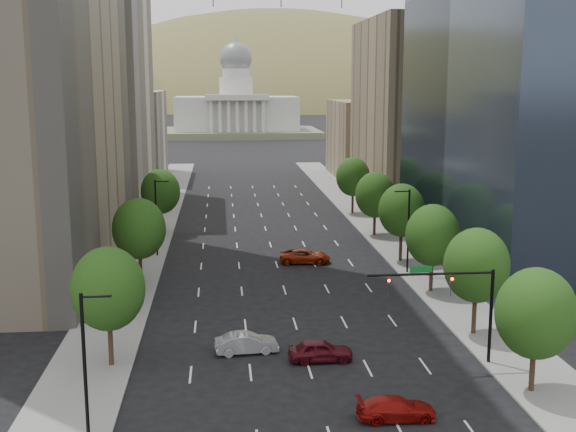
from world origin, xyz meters
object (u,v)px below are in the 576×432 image
object	(u,v)px
capitol	(236,113)
car_silver	(247,343)
car_maroon	(320,351)
car_red_near	(396,408)
traffic_signal	(458,296)
car_red_far	(305,256)

from	to	relation	value
capitol	car_silver	world-z (taller)	capitol
car_maroon	car_red_near	bearing A→B (deg)	-162.07
capitol	car_silver	size ratio (longest dim) A/B	12.74
traffic_signal	car_maroon	bearing A→B (deg)	170.34
car_maroon	car_red_far	distance (m)	28.91
capitol	car_maroon	size ratio (longest dim) A/B	12.74
car_silver	car_red_far	xyz separation A→B (m)	(7.51, 26.73, 0.01)
car_red_near	traffic_signal	bearing A→B (deg)	-38.27
traffic_signal	capitol	distance (m)	219.99
traffic_signal	car_red_far	size ratio (longest dim) A/B	1.62
capitol	car_maroon	xyz separation A→B (m)	(1.00, -218.09, -7.78)
car_red_near	car_maroon	bearing A→B (deg)	18.92
car_red_near	car_red_far	distance (m)	38.39
car_silver	car_red_near	bearing A→B (deg)	-149.77
car_red_near	car_red_far	world-z (taller)	car_red_far
car_maroon	car_silver	world-z (taller)	car_maroon
car_red_near	car_maroon	world-z (taller)	car_maroon
car_red_near	car_silver	bearing A→B (deg)	36.34
traffic_signal	car_maroon	size ratio (longest dim) A/B	1.94
traffic_signal	car_red_near	size ratio (longest dim) A/B	1.90
capitol	car_red_far	xyz separation A→B (m)	(3.22, -189.27, -7.79)
traffic_signal	capitol	world-z (taller)	capitol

